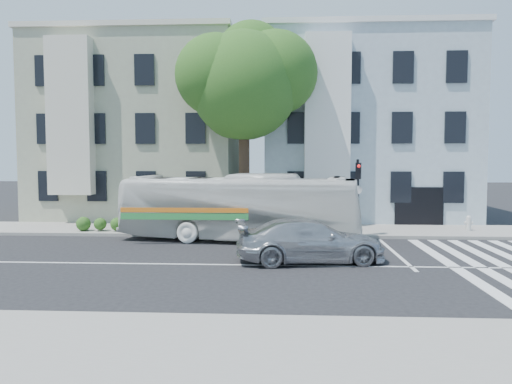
# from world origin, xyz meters

# --- Properties ---
(ground) EXTENTS (120.00, 120.00, 0.00)m
(ground) POSITION_xyz_m (0.00, 0.00, 0.00)
(ground) COLOR black
(ground) RESTS_ON ground
(sidewalk_far) EXTENTS (80.00, 4.00, 0.15)m
(sidewalk_far) POSITION_xyz_m (0.00, 8.00, 0.07)
(sidewalk_far) COLOR gray
(sidewalk_far) RESTS_ON ground
(sidewalk_near) EXTENTS (80.00, 4.00, 0.15)m
(sidewalk_near) POSITION_xyz_m (0.00, -8.00, 0.07)
(sidewalk_near) COLOR gray
(sidewalk_near) RESTS_ON ground
(building_left) EXTENTS (12.00, 10.00, 11.00)m
(building_left) POSITION_xyz_m (-7.00, 15.00, 5.50)
(building_left) COLOR #9A9B82
(building_left) RESTS_ON ground
(building_right) EXTENTS (12.00, 10.00, 11.00)m
(building_right) POSITION_xyz_m (7.00, 15.00, 5.50)
(building_right) COLOR #9DAEBB
(building_right) RESTS_ON ground
(street_tree) EXTENTS (7.30, 5.90, 11.10)m
(street_tree) POSITION_xyz_m (0.06, 8.74, 7.83)
(street_tree) COLOR #2D2116
(street_tree) RESTS_ON ground
(bus) EXTENTS (4.21, 11.26, 3.06)m
(bus) POSITION_xyz_m (0.06, 5.20, 1.53)
(bus) COLOR silver
(bus) RESTS_ON ground
(sedan) EXTENTS (2.93, 5.65, 1.57)m
(sedan) POSITION_xyz_m (3.03, 0.65, 0.78)
(sedan) COLOR #B1B2B8
(sedan) RESTS_ON ground
(hedge) EXTENTS (8.34, 3.45, 0.70)m
(hedge) POSITION_xyz_m (-3.66, 6.77, 0.50)
(hedge) COLOR #25601F
(hedge) RESTS_ON sidewalk_far
(traffic_signal) EXTENTS (0.38, 0.51, 3.72)m
(traffic_signal) POSITION_xyz_m (5.49, 5.94, 2.40)
(traffic_signal) COLOR black
(traffic_signal) RESTS_ON ground
(fire_hydrant) EXTENTS (0.42, 0.25, 0.76)m
(fire_hydrant) POSITION_xyz_m (11.32, 7.94, 0.54)
(fire_hydrant) COLOR silver
(fire_hydrant) RESTS_ON sidewalk_far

